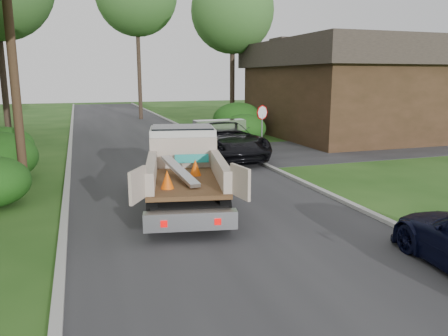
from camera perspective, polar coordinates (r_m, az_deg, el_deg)
The scene contains 14 objects.
ground at distance 12.39m, azimuth -0.80°, elevation -6.25°, with size 120.00×120.00×0.00m, color #1E4413.
road at distance 21.86m, azimuth -8.78°, elevation 1.55°, with size 8.00×90.00×0.02m, color #28282B.
side_street at distance 25.81m, azimuth 18.93°, elevation 2.60°, with size 16.00×7.00×0.02m, color #28282B.
curb_left at distance 21.57m, azimuth -19.57°, elevation 1.01°, with size 0.20×90.00×0.12m, color #9E9E99.
curb_right at distance 22.88m, azimuth 1.39°, elevation 2.28°, with size 0.20×90.00×0.12m, color #9E9E99.
stop_sign at distance 22.14m, azimuth 4.99°, elevation 6.40°, with size 0.71×0.32×2.48m.
utility_pole at distance 16.38m, azimuth -26.09°, elevation 15.32°, with size 2.42×1.25×10.00m.
house_right at distance 30.19m, azimuth 15.08°, elevation 10.09°, with size 9.72×12.96×6.20m.
hedge_left_c at distance 21.68m, azimuth -26.86°, elevation 2.59°, with size 2.60×2.60×1.70m, color #153C0D.
hedge_right_a at distance 26.15m, azimuth 2.68°, elevation 5.21°, with size 2.60×2.60×1.70m, color #153C0D.
hedge_right_b at distance 29.16m, azimuth 1.85°, elevation 6.39°, with size 3.38×3.38×2.21m, color #153C0D.
tree_right_far at distance 33.45m, azimuth 1.12°, elevation 19.75°, with size 6.00×6.00×11.50m.
flatbed_truck at distance 13.73m, azimuth -5.25°, elevation 0.73°, with size 3.52×6.23×2.23m.
black_pickup at distance 21.01m, azimuth -0.22°, elevation 3.70°, with size 2.93×6.35×1.76m, color black.
Camera 1 is at (-3.56, -11.23, 3.83)m, focal length 35.00 mm.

